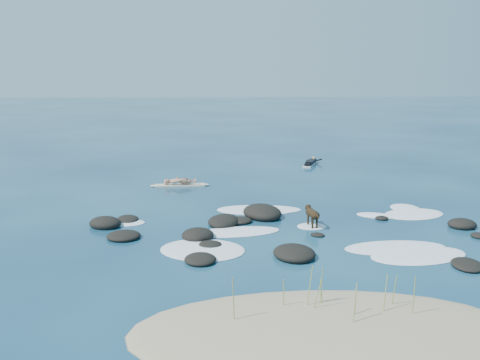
{
  "coord_description": "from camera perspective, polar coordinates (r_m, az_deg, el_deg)",
  "views": [
    {
      "loc": [
        -2.53,
        -19.17,
        5.94
      ],
      "look_at": [
        -1.26,
        4.0,
        0.9
      ],
      "focal_mm": 40.0,
      "sensor_mm": 36.0,
      "label": 1
    }
  ],
  "objects": [
    {
      "name": "sand_dune",
      "position": [
        12.73,
        9.04,
        -15.72
      ],
      "size": [
        9.0,
        4.4,
        0.6
      ],
      "primitive_type": "ellipsoid",
      "color": "#9E8966",
      "rests_on": "ground"
    },
    {
      "name": "ground",
      "position": [
        20.23,
        4.21,
        -4.85
      ],
      "size": [
        160.0,
        160.0,
        0.0
      ],
      "primitive_type": "plane",
      "color": "#0A2642",
      "rests_on": "ground"
    },
    {
      "name": "paddling_surfer_rig",
      "position": [
        32.49,
        7.57,
        1.85
      ],
      "size": [
        1.44,
        2.2,
        0.39
      ],
      "rotation": [
        0.0,
        0.0,
        1.14
      ],
      "color": "white",
      "rests_on": "ground"
    },
    {
      "name": "dune_grass",
      "position": [
        12.99,
        10.02,
        -12.09
      ],
      "size": [
        4.23,
        1.28,
        1.21
      ],
      "color": "olive",
      "rests_on": "ground"
    },
    {
      "name": "breaking_foam",
      "position": [
        19.84,
        6.96,
        -5.23
      ],
      "size": [
        14.39,
        7.72,
        0.12
      ],
      "color": "white",
      "rests_on": "ground"
    },
    {
      "name": "reef_rocks",
      "position": [
        19.41,
        0.74,
        -5.21
      ],
      "size": [
        14.68,
        7.51,
        0.63
      ],
      "color": "black",
      "rests_on": "ground"
    },
    {
      "name": "dog",
      "position": [
        20.01,
        7.68,
        -3.55
      ],
      "size": [
        0.47,
        1.25,
        0.8
      ],
      "rotation": [
        0.0,
        0.0,
        1.77
      ],
      "color": "black",
      "rests_on": "ground"
    },
    {
      "name": "standing_surfer_rig",
      "position": [
        26.63,
        -6.45,
        0.75
      ],
      "size": [
        2.96,
        0.63,
        1.68
      ],
      "rotation": [
        0.0,
        0.0,
        0.05
      ],
      "color": "beige",
      "rests_on": "ground"
    }
  ]
}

